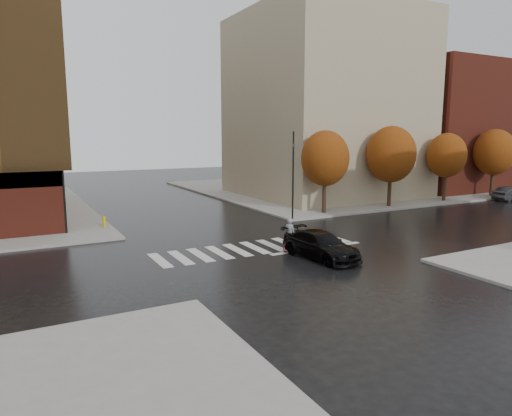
{
  "coord_description": "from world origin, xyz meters",
  "views": [
    {
      "loc": [
        -11.9,
        -21.63,
        6.39
      ],
      "look_at": [
        0.88,
        1.98,
        2.0
      ],
      "focal_mm": 32.0,
      "sensor_mm": 36.0,
      "label": 1
    }
  ],
  "objects_px": {
    "sedan": "(321,245)",
    "parked_car": "(512,194)",
    "fire_hydrant": "(104,221)",
    "cyclist": "(291,239)",
    "traffic_light_nw": "(62,167)",
    "traffic_light_ne": "(293,171)"
  },
  "relations": [
    {
      "from": "sedan",
      "to": "parked_car",
      "type": "bearing_deg",
      "value": 9.49
    },
    {
      "from": "fire_hydrant",
      "to": "parked_car",
      "type": "bearing_deg",
      "value": -7.67
    },
    {
      "from": "cyclist",
      "to": "traffic_light_nw",
      "type": "height_order",
      "value": "traffic_light_nw"
    },
    {
      "from": "sedan",
      "to": "cyclist",
      "type": "distance_m",
      "value": 2.11
    },
    {
      "from": "sedan",
      "to": "traffic_light_nw",
      "type": "xyz_separation_m",
      "value": [
        -10.98,
        12.05,
        3.65
      ]
    },
    {
      "from": "traffic_light_nw",
      "to": "traffic_light_ne",
      "type": "distance_m",
      "value": 15.55
    },
    {
      "from": "cyclist",
      "to": "fire_hydrant",
      "type": "bearing_deg",
      "value": 11.12
    },
    {
      "from": "cyclist",
      "to": "parked_car",
      "type": "bearing_deg",
      "value": -103.12
    },
    {
      "from": "traffic_light_ne",
      "to": "parked_car",
      "type": "bearing_deg",
      "value": 156.98
    },
    {
      "from": "traffic_light_ne",
      "to": "parked_car",
      "type": "xyz_separation_m",
      "value": [
        24.32,
        -1.3,
        -3.04
      ]
    },
    {
      "from": "traffic_light_nw",
      "to": "traffic_light_ne",
      "type": "height_order",
      "value": "traffic_light_nw"
    },
    {
      "from": "cyclist",
      "to": "traffic_light_nw",
      "type": "distance_m",
      "value": 14.93
    },
    {
      "from": "traffic_light_ne",
      "to": "fire_hydrant",
      "type": "height_order",
      "value": "traffic_light_ne"
    },
    {
      "from": "parked_car",
      "to": "traffic_light_nw",
      "type": "bearing_deg",
      "value": 85.78
    },
    {
      "from": "cyclist",
      "to": "traffic_light_ne",
      "type": "distance_m",
      "value": 9.29
    },
    {
      "from": "traffic_light_nw",
      "to": "parked_car",
      "type": "height_order",
      "value": "traffic_light_nw"
    },
    {
      "from": "sedan",
      "to": "fire_hydrant",
      "type": "distance_m",
      "value": 15.56
    },
    {
      "from": "cyclist",
      "to": "traffic_light_ne",
      "type": "xyz_separation_m",
      "value": [
        4.85,
        7.3,
        3.08
      ]
    },
    {
      "from": "traffic_light_nw",
      "to": "cyclist",
      "type": "bearing_deg",
      "value": 26.94
    },
    {
      "from": "sedan",
      "to": "parked_car",
      "type": "height_order",
      "value": "sedan"
    },
    {
      "from": "sedan",
      "to": "cyclist",
      "type": "relative_size",
      "value": 2.6
    },
    {
      "from": "sedan",
      "to": "fire_hydrant",
      "type": "relative_size",
      "value": 6.71
    }
  ]
}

